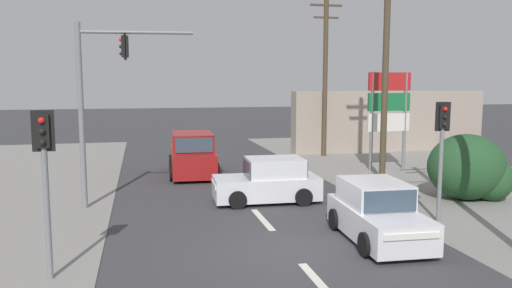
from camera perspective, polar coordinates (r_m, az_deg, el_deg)
The scene contains 15 objects.
ground_plane at distance 12.47m, azimuth 4.10°, elevation -12.23°, with size 140.00×140.00×0.00m, color #3A3A3D.
lane_dash_near at distance 10.70m, azimuth 7.37°, elevation -15.60°, with size 0.20×2.40×0.01m, color silver.
lane_dash_mid at distance 15.23m, azimuth 0.75°, elevation -8.60°, with size 0.20×2.40×0.01m, color silver.
lane_dash_far at distance 19.98m, azimuth -2.67°, elevation -4.81°, with size 0.20×2.40×0.01m, color silver.
utility_pole_midground_right at distance 21.24m, azimuth 14.65°, elevation 10.55°, with size 1.80×0.26×10.49m.
utility_pole_background_right at distance 27.91m, azimuth 7.91°, elevation 7.97°, with size 1.80×0.26×8.70m.
traffic_signal_mast at distance 16.85m, azimuth -17.64°, elevation 5.77°, with size 3.68×0.49×6.00m.
pedestal_signal_right_kerb at distance 15.37m, azimuth 20.47°, elevation 0.27°, with size 0.44×0.30×3.56m.
pedestal_signal_left_kerb at distance 11.06m, azimuth -22.99°, elevation -2.35°, with size 0.44×0.29×3.56m.
shopping_plaza_sign at distance 24.20m, azimuth 14.94°, elevation 4.15°, with size 2.10×0.16×4.60m.
roadside_bush at distance 19.06m, azimuth 23.31°, elevation -2.64°, with size 2.85×2.44×2.32m.
shopfront_wall_far at distance 30.94m, azimuth 14.98°, elevation 2.54°, with size 12.00×1.00×3.60m, color #A39384.
hatchback_crossing_left at distance 13.55m, azimuth 13.68°, elevation -7.74°, with size 1.93×3.71×1.53m.
hatchback_receding_far at distance 17.27m, azimuth 1.44°, elevation -4.34°, with size 3.70×1.90×1.53m.
suv_oncoming_mid at distance 22.45m, azimuth -7.28°, elevation -1.27°, with size 2.22×4.61×1.90m.
Camera 1 is at (-3.49, -11.24, 4.12)m, focal length 35.00 mm.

